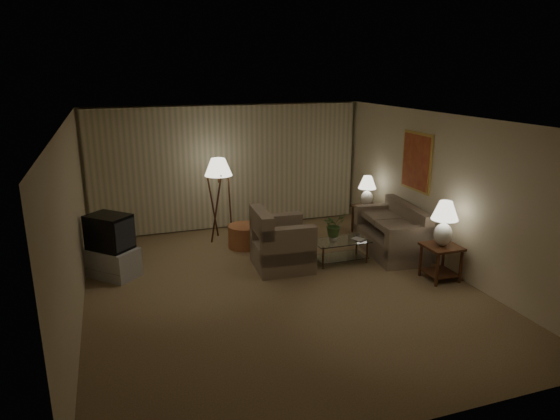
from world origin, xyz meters
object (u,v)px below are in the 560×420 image
object	(u,v)px
table_lamp_near	(444,220)
coffee_table	(341,248)
sofa	(390,235)
tv_cabinet	(112,262)
vase	(333,237)
side_table_far	(366,215)
floor_lamp	(219,198)
side_table_near	(441,256)
armchair	(282,244)
ottoman	(245,236)
crt_tv	(109,232)
table_lamp_far	(367,188)

from	to	relation	value
table_lamp_near	coffee_table	bearing A→B (deg)	134.80
sofa	tv_cabinet	size ratio (longest dim) A/B	1.94
sofa	vase	xyz separation A→B (m)	(-1.24, -0.10, 0.12)
sofa	side_table_far	bearing A→B (deg)	179.73
tv_cabinet	floor_lamp	world-z (taller)	floor_lamp
side_table_near	coffee_table	distance (m)	1.77
side_table_near	side_table_far	size ratio (longest dim) A/B	1.00
table_lamp_near	tv_cabinet	distance (m)	5.60
side_table_far	tv_cabinet	world-z (taller)	side_table_far
coffee_table	floor_lamp	bearing A→B (deg)	132.94
armchair	tv_cabinet	distance (m)	2.93
tv_cabinet	ottoman	world-z (taller)	tv_cabinet
side_table_far	coffee_table	xyz separation A→B (m)	(-1.24, -1.35, -0.13)
coffee_table	crt_tv	size ratio (longest dim) A/B	1.21
armchair	ottoman	xyz separation A→B (m)	(-0.35, 1.24, -0.20)
coffee_table	vase	xyz separation A→B (m)	(-0.15, 0.00, 0.22)
vase	crt_tv	bearing A→B (deg)	170.01
tv_cabinet	crt_tv	bearing A→B (deg)	134.99
sofa	floor_lamp	distance (m)	3.47
coffee_table	crt_tv	bearing A→B (deg)	170.38
crt_tv	coffee_table	bearing A→B (deg)	35.37
side_table_near	crt_tv	xyz separation A→B (m)	(-5.20, 1.92, 0.38)
crt_tv	side_table_near	bearing A→B (deg)	24.71
coffee_table	ottoman	world-z (taller)	ottoman
tv_cabinet	coffee_table	bearing A→B (deg)	35.37
sofa	side_table_far	size ratio (longest dim) A/B	3.14
sofa	table_lamp_near	xyz separation A→B (m)	(0.15, -1.35, 0.67)
side_table_far	table_lamp_near	distance (m)	2.68
side_table_far	tv_cabinet	xyz separation A→B (m)	(-5.20, -0.68, -0.16)
side_table_far	table_lamp_far	bearing A→B (deg)	-135.00
table_lamp_near	floor_lamp	size ratio (longest dim) A/B	0.45
sofa	table_lamp_near	distance (m)	1.52
ottoman	vase	xyz separation A→B (m)	(1.29, -1.35, 0.28)
floor_lamp	ottoman	distance (m)	0.96
side_table_far	floor_lamp	distance (m)	3.14
coffee_table	floor_lamp	xyz separation A→B (m)	(-1.81, 1.94, 0.62)
sofa	crt_tv	size ratio (longest dim) A/B	2.26
table_lamp_near	crt_tv	bearing A→B (deg)	159.72
floor_lamp	table_lamp_near	bearing A→B (deg)	-46.32
armchair	vase	world-z (taller)	armchair
vase	floor_lamp	bearing A→B (deg)	130.48
tv_cabinet	crt_tv	distance (m)	0.54
tv_cabinet	sofa	bearing A→B (deg)	38.54
table_lamp_far	sofa	bearing A→B (deg)	-96.84
side_table_far	ottoman	distance (m)	2.69
floor_lamp	armchair	bearing A→B (deg)	-68.60
armchair	crt_tv	xyz separation A→B (m)	(-2.87, 0.56, 0.37)
side_table_far	sofa	bearing A→B (deg)	-96.84
side_table_near	vase	distance (m)	1.87
sofa	side_table_near	xyz separation A→B (m)	(0.15, -1.35, 0.04)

